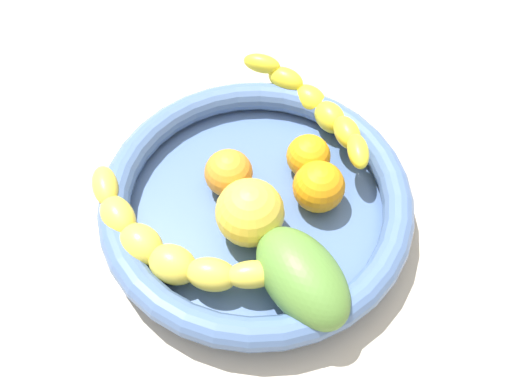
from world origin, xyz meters
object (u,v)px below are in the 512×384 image
object	(u,v)px
orange_mid_left	(308,156)
mango_green	(302,277)
banana_draped_left	(163,245)
apple_yellow	(250,213)
orange_front	(319,187)
orange_mid_right	(229,173)
banana_draped_right	(315,106)
fruit_bowl	(256,203)

from	to	relation	value
orange_mid_left	mango_green	world-z (taller)	mango_green
banana_draped_left	apple_yellow	distance (cm)	9.61
orange_mid_left	orange_front	bearing A→B (deg)	-76.80
banana_draped_left	apple_yellow	bearing A→B (deg)	22.72
orange_mid_right	apple_yellow	distance (cm)	6.45
banana_draped_left	orange_mid_left	bearing A→B (deg)	39.27
orange_front	orange_mid_left	size ratio (longest dim) A/B	1.14
orange_mid_left	apple_yellow	bearing A→B (deg)	-126.08
banana_draped_right	orange_mid_right	world-z (taller)	banana_draped_right
fruit_bowl	orange_mid_right	world-z (taller)	orange_mid_right
orange_front	fruit_bowl	bearing A→B (deg)	-171.37
banana_draped_right	mango_green	size ratio (longest dim) A/B	1.46
fruit_bowl	banana_draped_left	world-z (taller)	banana_draped_left
fruit_bowl	orange_front	size ratio (longest dim) A/B	5.99
fruit_bowl	apple_yellow	size ratio (longest dim) A/B	4.73
banana_draped_left	mango_green	size ratio (longest dim) A/B	1.77
orange_mid_right	orange_front	bearing A→B (deg)	-9.04
fruit_bowl	banana_draped_left	distance (cm)	11.73
fruit_bowl	mango_green	bearing A→B (deg)	-64.15
apple_yellow	orange_front	bearing A→B (deg)	29.49
banana_draped_right	mango_green	world-z (taller)	mango_green
fruit_bowl	apple_yellow	world-z (taller)	apple_yellow
banana_draped_left	orange_mid_right	world-z (taller)	orange_mid_right
orange_front	orange_mid_right	distance (cm)	10.20
fruit_bowl	orange_mid_right	bearing A→B (deg)	140.31
orange_front	mango_green	bearing A→B (deg)	-99.61
orange_mid_left	banana_draped_left	bearing A→B (deg)	-140.73
orange_front	orange_mid_right	bearing A→B (deg)	170.96
orange_front	apple_yellow	bearing A→B (deg)	-150.51
orange_mid_right	apple_yellow	size ratio (longest dim) A/B	0.74
fruit_bowl	orange_mid_right	xyz separation A→B (cm)	(-3.19, 2.65, 1.92)
orange_mid_left	apple_yellow	world-z (taller)	apple_yellow
orange_mid_right	banana_draped_left	bearing A→B (deg)	-122.97
orange_mid_left	mango_green	xyz separation A→B (cm)	(-0.85, -15.82, 0.73)
fruit_bowl	banana_draped_right	world-z (taller)	banana_draped_right
banana_draped_right	apple_yellow	distance (cm)	17.43
orange_mid_right	mango_green	size ratio (longest dim) A/B	0.45
banana_draped_right	mango_green	bearing A→B (deg)	-94.27
banana_draped_right	orange_mid_left	xyz separation A→B (cm)	(-0.86, -7.15, -0.72)
banana_draped_right	fruit_bowl	bearing A→B (deg)	-117.72
orange_front	orange_mid_left	distance (cm)	4.66
orange_front	apple_yellow	size ratio (longest dim) A/B	0.79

